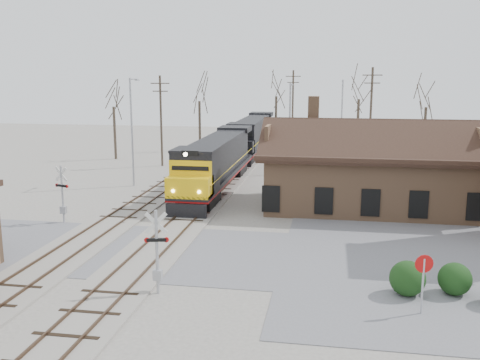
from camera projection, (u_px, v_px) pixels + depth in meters
name	position (u px, v px, depth m)	size (l,w,h in m)	color
ground	(154.00, 251.00, 29.13)	(140.00, 140.00, 0.00)	#A09B91
road	(154.00, 251.00, 29.12)	(60.00, 9.00, 0.03)	slate
track_main	(213.00, 192.00, 43.62)	(3.40, 90.00, 0.24)	#A09B91
track_siding	(160.00, 190.00, 44.36)	(3.40, 90.00, 0.24)	#A09B91
depot	(367.00, 175.00, 38.31)	(15.20, 9.31, 7.90)	#90694A
locomotive_lead	(216.00, 162.00, 44.16)	(2.98, 19.99, 4.44)	black
locomotive_trailing	(251.00, 135.00, 63.76)	(2.98, 19.99, 4.20)	black
crossbuck_near	(157.00, 255.00, 23.16)	(1.07, 0.33, 3.77)	#A5A8AD
crossbuck_far	(63.00, 196.00, 34.42)	(1.05, 0.39, 3.76)	#A5A8AD
do_not_enter_sign	(423.00, 274.00, 21.12)	(0.74, 0.21, 2.50)	#A5A8AD
hedge_a	(407.00, 278.00, 23.13)	(1.55, 1.55, 1.55)	black
hedge_b	(455.00, 279.00, 23.23)	(1.44, 1.44, 1.44)	black
streetlight_a	(132.00, 126.00, 45.42)	(0.25, 2.04, 9.20)	#A5A8AD
streetlight_b	(290.00, 123.00, 51.12)	(0.25, 2.04, 8.68)	#A5A8AD
streetlight_c	(342.00, 113.00, 62.97)	(0.25, 2.04, 8.89)	#A5A8AD
utility_pole_a	(161.00, 119.00, 55.44)	(2.00, 0.24, 9.38)	#382D23
utility_pole_b	(293.00, 107.00, 71.73)	(2.00, 0.24, 10.04)	#382D23
utility_pole_c	(371.00, 115.00, 55.16)	(2.00, 0.24, 10.21)	#382D23
tree_a	(113.00, 98.00, 59.70)	(3.96, 3.96, 9.69)	#382D23
tree_b	(199.00, 93.00, 66.53)	(4.14, 4.14, 10.15)	#382D23
tree_c	(276.00, 88.00, 72.15)	(4.39, 4.39, 10.74)	#382D23
tree_d	(359.00, 90.00, 64.52)	(4.37, 4.37, 10.70)	#382D23
tree_e	(427.00, 99.00, 60.04)	(3.91, 3.91, 9.57)	#382D23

